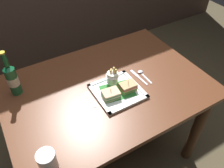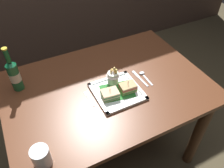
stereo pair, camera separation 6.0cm
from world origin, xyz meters
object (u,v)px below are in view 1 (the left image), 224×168
at_px(dining_table, 107,101).
at_px(spoon, 142,74).
at_px(sandwich_half_right, 128,87).
at_px(beer_bottle, 12,79).
at_px(fries_cup, 112,76).
at_px(square_plate, 118,91).
at_px(knife, 138,77).
at_px(fork, 90,99).
at_px(sandwich_half_left, 111,94).
at_px(water_glass, 48,162).

xyz_separation_m(dining_table, spoon, (0.24, -0.02, 0.14)).
xyz_separation_m(sandwich_half_right, beer_bottle, (-0.55, 0.31, 0.07)).
bearing_deg(dining_table, fries_cup, 0.16).
height_order(dining_table, square_plate, square_plate).
relative_size(fries_cup, spoon, 0.85).
bearing_deg(knife, dining_table, 172.65).
bearing_deg(dining_table, sandwich_half_right, -49.61).
bearing_deg(sandwich_half_right, fork, 165.51).
relative_size(fork, spoon, 0.93).
bearing_deg(fries_cup, sandwich_half_left, -124.70).
bearing_deg(square_plate, dining_table, 109.57).
xyz_separation_m(sandwich_half_right, knife, (0.12, 0.07, -0.03)).
xyz_separation_m(square_plate, fries_cup, (0.01, 0.08, 0.06)).
bearing_deg(spoon, fries_cup, 174.31).
bearing_deg(dining_table, fork, -162.29).
distance_m(sandwich_half_left, beer_bottle, 0.55).
relative_size(sandwich_half_right, fork, 0.75).
relative_size(fork, knife, 0.76).
xyz_separation_m(beer_bottle, fork, (0.34, -0.26, -0.10)).
xyz_separation_m(dining_table, beer_bottle, (-0.47, 0.21, 0.24)).
xyz_separation_m(fork, spoon, (0.38, 0.02, 0.00)).
height_order(beer_bottle, knife, beer_bottle).
height_order(fries_cup, water_glass, fries_cup).
relative_size(dining_table, sandwich_half_left, 11.93).
bearing_deg(water_glass, dining_table, 34.41).
bearing_deg(square_plate, beer_bottle, 149.59).
relative_size(water_glass, fork, 0.80).
height_order(sandwich_half_left, spoon, sandwich_half_left).
xyz_separation_m(dining_table, knife, (0.21, -0.03, 0.14)).
relative_size(fries_cup, beer_bottle, 0.40).
relative_size(sandwich_half_left, spoon, 0.75).
height_order(water_glass, spoon, water_glass).
height_order(square_plate, fork, square_plate).
relative_size(square_plate, fork, 2.11).
xyz_separation_m(dining_table, square_plate, (0.03, -0.08, 0.14)).
relative_size(square_plate, spoon, 1.97).
bearing_deg(spoon, water_glass, -157.21).
bearing_deg(beer_bottle, water_glass, -89.19).
bearing_deg(sandwich_half_right, beer_bottle, 150.53).
distance_m(dining_table, knife, 0.25).
height_order(square_plate, sandwich_half_right, sandwich_half_right).
height_order(sandwich_half_right, beer_bottle, beer_bottle).
relative_size(water_glass, spoon, 0.75).
bearing_deg(dining_table, square_plate, -70.43).
relative_size(sandwich_half_left, beer_bottle, 0.36).
xyz_separation_m(square_plate, knife, (0.18, 0.05, -0.00)).
height_order(fries_cup, knife, fries_cup).
height_order(beer_bottle, fork, beer_bottle).
relative_size(dining_table, fries_cup, 10.55).
bearing_deg(sandwich_half_right, fries_cup, 114.12).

